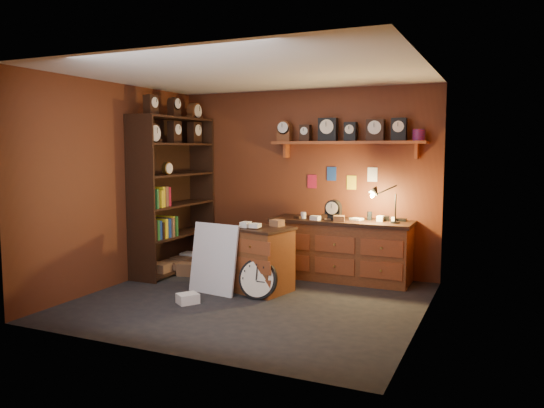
{
  "coord_description": "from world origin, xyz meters",
  "views": [
    {
      "loc": [
        2.79,
        -5.6,
        1.84
      ],
      "look_at": [
        0.13,
        0.35,
        1.15
      ],
      "focal_mm": 35.0,
      "sensor_mm": 36.0,
      "label": 1
    }
  ],
  "objects_px": {
    "shelving_unit": "(172,188)",
    "big_round_clock": "(258,279)",
    "workbench": "(341,246)",
    "low_cabinet": "(260,257)"
  },
  "relations": [
    {
      "from": "shelving_unit",
      "to": "big_round_clock",
      "type": "xyz_separation_m",
      "value": [
        1.83,
        -0.85,
        -1.01
      ]
    },
    {
      "from": "shelving_unit",
      "to": "workbench",
      "type": "xyz_separation_m",
      "value": [
        2.48,
        0.49,
        -0.78
      ]
    },
    {
      "from": "workbench",
      "to": "low_cabinet",
      "type": "bearing_deg",
      "value": -126.61
    },
    {
      "from": "low_cabinet",
      "to": "shelving_unit",
      "type": "bearing_deg",
      "value": 176.66
    },
    {
      "from": "shelving_unit",
      "to": "big_round_clock",
      "type": "distance_m",
      "value": 2.26
    },
    {
      "from": "big_round_clock",
      "to": "workbench",
      "type": "bearing_deg",
      "value": 64.2
    },
    {
      "from": "workbench",
      "to": "low_cabinet",
      "type": "relative_size",
      "value": 2.13
    },
    {
      "from": "low_cabinet",
      "to": "big_round_clock",
      "type": "height_order",
      "value": "low_cabinet"
    },
    {
      "from": "shelving_unit",
      "to": "big_round_clock",
      "type": "height_order",
      "value": "shelving_unit"
    },
    {
      "from": "workbench",
      "to": "big_round_clock",
      "type": "bearing_deg",
      "value": -115.8
    }
  ]
}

